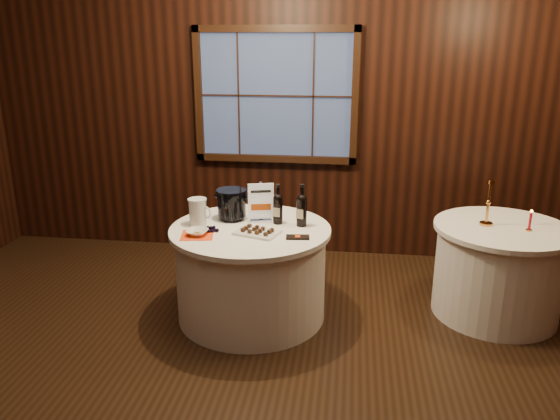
# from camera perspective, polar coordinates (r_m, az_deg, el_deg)

# --- Properties ---
(ground) EXTENTS (6.00, 6.00, 0.00)m
(ground) POSITION_cam_1_polar(r_m,az_deg,el_deg) (3.81, -5.83, -17.97)
(ground) COLOR black
(ground) RESTS_ON ground
(back_wall) EXTENTS (6.00, 0.10, 3.00)m
(back_wall) POSITION_cam_1_polar(r_m,az_deg,el_deg) (5.58, -0.42, 10.80)
(back_wall) COLOR black
(back_wall) RESTS_ON ground
(main_table) EXTENTS (1.28, 1.28, 0.77)m
(main_table) POSITION_cam_1_polar(r_m,az_deg,el_deg) (4.47, -3.05, -6.48)
(main_table) COLOR white
(main_table) RESTS_ON ground
(side_table) EXTENTS (1.08, 1.08, 0.77)m
(side_table) POSITION_cam_1_polar(r_m,az_deg,el_deg) (4.83, 21.81, -5.86)
(side_table) COLOR white
(side_table) RESTS_ON ground
(sign_stand) EXTENTS (0.20, 0.14, 0.33)m
(sign_stand) POSITION_cam_1_polar(r_m,az_deg,el_deg) (4.43, -2.03, 0.19)
(sign_stand) COLOR silver
(sign_stand) RESTS_ON main_table
(port_bottle_left) EXTENTS (0.08, 0.09, 0.33)m
(port_bottle_left) POSITION_cam_1_polar(r_m,az_deg,el_deg) (4.37, -0.23, 0.36)
(port_bottle_left) COLOR black
(port_bottle_left) RESTS_ON main_table
(port_bottle_right) EXTENTS (0.08, 0.09, 0.34)m
(port_bottle_right) POSITION_cam_1_polar(r_m,az_deg,el_deg) (4.32, 2.28, 0.21)
(port_bottle_right) COLOR black
(port_bottle_right) RESTS_ON main_table
(ice_bucket) EXTENTS (0.25, 0.25, 0.25)m
(ice_bucket) POSITION_cam_1_polar(r_m,az_deg,el_deg) (4.49, -5.07, 0.65)
(ice_bucket) COLOR black
(ice_bucket) RESTS_ON main_table
(chocolate_plate) EXTENTS (0.38, 0.31, 0.05)m
(chocolate_plate) POSITION_cam_1_polar(r_m,az_deg,el_deg) (4.18, -2.41, -2.26)
(chocolate_plate) COLOR white
(chocolate_plate) RESTS_ON main_table
(chocolate_box) EXTENTS (0.18, 0.11, 0.01)m
(chocolate_box) POSITION_cam_1_polar(r_m,az_deg,el_deg) (4.10, 1.86, -2.86)
(chocolate_box) COLOR black
(chocolate_box) RESTS_ON main_table
(grape_bunch) EXTENTS (0.18, 0.08, 0.04)m
(grape_bunch) POSITION_cam_1_polar(r_m,az_deg,el_deg) (4.25, -7.26, -2.04)
(grape_bunch) COLOR black
(grape_bunch) RESTS_ON main_table
(glass_pitcher) EXTENTS (0.20, 0.15, 0.22)m
(glass_pitcher) POSITION_cam_1_polar(r_m,az_deg,el_deg) (4.41, -8.57, -0.15)
(glass_pitcher) COLOR white
(glass_pitcher) RESTS_ON main_table
(orange_napkin) EXTENTS (0.28, 0.28, 0.00)m
(orange_napkin) POSITION_cam_1_polar(r_m,az_deg,el_deg) (4.20, -8.64, -2.60)
(orange_napkin) COLOR #FF4715
(orange_napkin) RESTS_ON main_table
(cracker_bowl) EXTENTS (0.17, 0.17, 0.04)m
(cracker_bowl) POSITION_cam_1_polar(r_m,az_deg,el_deg) (4.19, -8.65, -2.32)
(cracker_bowl) COLOR white
(cracker_bowl) RESTS_ON orange_napkin
(brass_candlestick) EXTENTS (0.10, 0.10, 0.37)m
(brass_candlestick) POSITION_cam_1_polar(r_m,az_deg,el_deg) (4.65, 20.89, 0.11)
(brass_candlestick) COLOR #C5843D
(brass_candlestick) RESTS_ON side_table
(red_candle) EXTENTS (0.05, 0.05, 0.17)m
(red_candle) POSITION_cam_1_polar(r_m,az_deg,el_deg) (4.65, 24.66, -1.19)
(red_candle) COLOR #C5843D
(red_candle) RESTS_ON side_table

